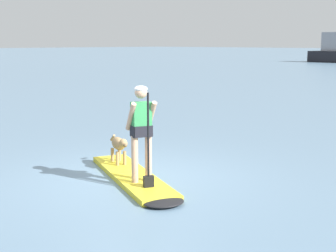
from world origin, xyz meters
TOP-DOWN VIEW (x-y plane):
  - ground_plane at (0.00, 0.00)m, footprint 400.00×400.00m
  - paddleboard at (0.21, -0.09)m, footprint 3.48×2.03m
  - person_paddler at (0.54, -0.23)m, footprint 0.68×0.60m
  - dog at (-0.76, 0.33)m, footprint 1.01×0.50m

SIDE VIEW (x-z plane):
  - ground_plane at x=0.00m, z-range 0.00..0.00m
  - paddleboard at x=0.21m, z-range 0.00..0.10m
  - dog at x=-0.76m, z-range 0.20..0.79m
  - person_paddler at x=0.54m, z-range 0.24..1.97m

